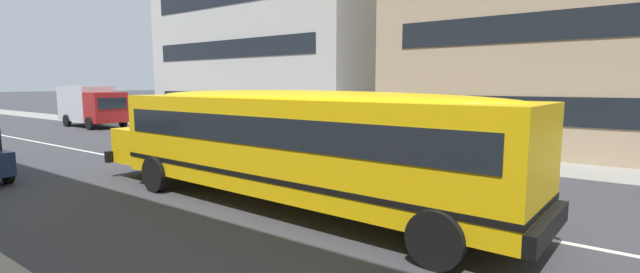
# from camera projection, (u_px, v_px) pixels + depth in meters

# --- Properties ---
(ground_plane) EXTENTS (400.00, 400.00, 0.00)m
(ground_plane) POSITION_uv_depth(u_px,v_px,m) (298.00, 192.00, 12.00)
(ground_plane) COLOR #38383D
(sidewalk_far) EXTENTS (120.00, 3.00, 0.01)m
(sidewalk_far) POSITION_uv_depth(u_px,v_px,m) (420.00, 154.00, 18.35)
(sidewalk_far) COLOR gray
(sidewalk_far) RESTS_ON ground_plane
(lane_centreline) EXTENTS (110.00, 0.16, 0.01)m
(lane_centreline) POSITION_uv_depth(u_px,v_px,m) (298.00, 192.00, 12.00)
(lane_centreline) COLOR silver
(lane_centreline) RESTS_ON ground_plane
(school_bus) EXTENTS (12.59, 3.19, 2.80)m
(school_bus) POSITION_uv_depth(u_px,v_px,m) (288.00, 138.00, 10.40)
(school_bus) COLOR yellow
(school_bus) RESTS_ON ground_plane
(parked_car_red_end_of_row) EXTENTS (3.92, 1.92, 1.64)m
(parked_car_red_end_of_row) POSITION_uv_depth(u_px,v_px,m) (196.00, 125.00, 22.59)
(parked_car_red_end_of_row) COLOR maroon
(parked_car_red_end_of_row) RESTS_ON ground_plane
(box_truck) EXTENTS (6.11, 2.62, 2.82)m
(box_truck) POSITION_uv_depth(u_px,v_px,m) (91.00, 105.00, 30.36)
(box_truck) COLOR maroon
(box_truck) RESTS_ON ground_plane
(apartment_block_far_left) EXTENTS (16.32, 9.91, 13.30)m
(apartment_block_far_left) POSITION_uv_depth(u_px,v_px,m) (281.00, 31.00, 30.73)
(apartment_block_far_left) COLOR #B7B7B2
(apartment_block_far_left) RESTS_ON ground_plane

